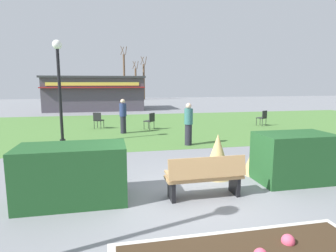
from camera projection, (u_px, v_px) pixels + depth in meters
The scene contains 19 objects.
ground_plane at pixel (191, 198), 6.15m from camera, with size 80.00×80.00×0.00m, color slate.
lawn_patch at pixel (140, 126), 16.17m from camera, with size 36.00×12.00×0.01m, color #4C7A38.
park_bench at pixel (205, 177), 6.08m from camera, with size 1.71×0.55×0.95m.
hedge_left at pixel (73, 174), 5.86m from camera, with size 2.19×1.10×1.21m, color #1E4C23.
hedge_right at pixel (294, 158), 7.11m from camera, with size 1.84×1.10×1.23m, color #1E4C23.
ornamental_grass_behind_left at pixel (255, 158), 7.69m from camera, with size 0.67×0.67×0.90m, color tan.
ornamental_grass_behind_right at pixel (218, 156), 7.38m from camera, with size 0.77×0.77×1.17m, color tan.
lamppost_mid at pixel (59, 80), 11.12m from camera, with size 0.36×0.36×4.12m.
trash_bin at pixel (267, 157), 7.85m from camera, with size 0.52×0.52×0.89m, color #2D4233.
food_kiosk at pixel (95, 93), 25.68m from camera, with size 8.71×4.89×3.03m.
cafe_chair_west at pixel (263, 117), 16.21m from camera, with size 0.59×0.59×0.89m.
cafe_chair_east at pixel (150, 120), 14.93m from camera, with size 0.62×0.62×0.89m.
cafe_chair_center at pixel (98, 119), 15.19m from camera, with size 0.58×0.58×0.89m.
person_strolling at pixel (123, 116), 13.79m from camera, with size 0.34×0.34×1.69m.
person_standing at pixel (188, 124), 11.17m from camera, with size 0.34×0.34×1.69m.
parked_car_west_slot at pixel (104, 97), 34.62m from camera, with size 4.30×2.26×1.20m.
tree_left_bg at pixel (124, 76), 39.17m from camera, with size 0.91×0.96×7.35m.
tree_right_bg at pixel (144, 81), 40.73m from camera, with size 0.91×0.96×6.12m.
tree_center_bg at pixel (136, 83), 42.30m from camera, with size 0.91×0.96×5.59m.
Camera 1 is at (-1.67, -5.61, 2.50)m, focal length 30.16 mm.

